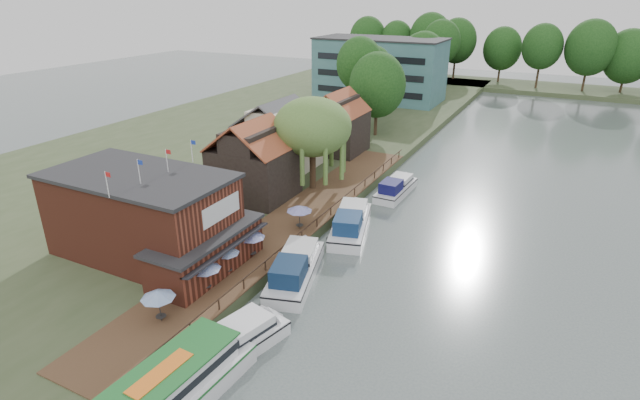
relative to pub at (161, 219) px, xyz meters
The scene contains 26 objects.
ground 14.79m from the pub, ahead, with size 260.00×260.00×0.00m, color #475352.
land_bank 39.61m from the pub, 113.96° to the left, with size 50.00×140.00×1.00m, color #384728.
quay_deck 13.04m from the pub, 61.39° to the left, with size 6.00×50.00×0.10m, color #47301E.
quay_rail 14.76m from the pub, 52.89° to the left, with size 0.20×49.00×1.00m, color black, non-canonical shape.
pub is the anchor object (origin of this frame).
hotel_block 71.49m from the pub, 96.43° to the left, with size 25.40×12.40×12.30m, color #38666B, non-canonical shape.
cottage_a 15.05m from the pub, 93.81° to the left, with size 8.60×7.60×8.50m, color black, non-canonical shape.
cottage_b 25.33m from the pub, 99.09° to the left, with size 9.60×8.60×8.50m, color beige, non-canonical shape.
cottage_c 34.01m from the pub, 90.00° to the left, with size 7.60×7.60×8.50m, color black, non-canonical shape.
willow 20.36m from the pub, 80.07° to the left, with size 8.60×8.60×10.43m, color #476B2D, non-canonical shape.
umbrella_0 9.35m from the pub, 48.79° to the right, with size 2.34×2.34×2.38m, color #1B4C97, non-canonical shape.
umbrella_1 7.17m from the pub, 20.87° to the right, with size 2.42×2.42×2.38m, color navy, non-canonical shape.
umbrella_2 6.73m from the pub, ahead, with size 2.05×2.05×2.38m, color navy, non-canonical shape.
umbrella_3 7.70m from the pub, 27.68° to the left, with size 2.32×2.32×2.38m, color navy, non-canonical shape.
umbrella_4 12.62m from the pub, 53.37° to the left, with size 2.44×2.44×2.38m, color navy, non-canonical shape.
cruiser_0 13.68m from the pub, 30.38° to the right, with size 3.24×10.02×2.43m, color white, non-canonical shape.
cruiser_1 11.63m from the pub, 18.40° to the left, with size 3.45×10.67×2.62m, color silver, non-canonical shape.
cruiser_2 17.81m from the pub, 50.73° to the left, with size 3.47×10.73×2.64m, color silver, non-canonical shape.
cruiser_3 27.73m from the pub, 64.51° to the left, with size 2.96×9.18×2.20m, color silver, non-canonical shape.
swan 15.31m from the pub, 33.35° to the right, with size 0.44×0.44×0.44m, color white.
bank_tree_0 44.74m from the pub, 88.02° to the left, with size 8.55×8.55×12.66m, color #143811, non-canonical shape.
bank_tree_1 49.32m from the pub, 93.82° to the left, with size 7.50×7.50×14.34m, color #143811, non-canonical shape.
bank_tree_2 57.22m from the pub, 94.01° to the left, with size 6.58×6.58×12.22m, color #143811, non-canonical shape.
bank_tree_3 77.20m from the pub, 90.63° to the left, with size 8.94×8.94×13.44m, color #143811, non-canonical shape.
bank_tree_4 87.52m from the pub, 93.25° to the left, with size 6.85×6.85×12.28m, color #143811, non-canonical shape.
bank_tree_5 94.50m from the pub, 91.06° to the left, with size 8.90×8.90×14.94m, color #143811, non-canonical shape.
Camera 1 is at (14.42, -27.97, 21.87)m, focal length 28.00 mm.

